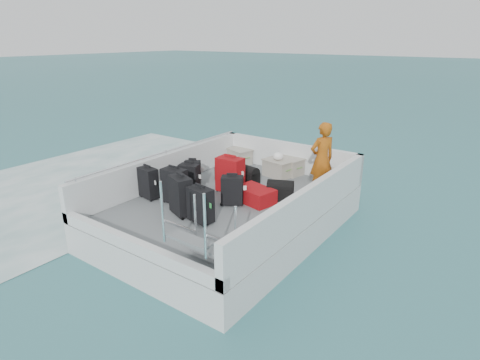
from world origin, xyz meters
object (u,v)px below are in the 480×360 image
(suitcase_1, at_px, (189,179))
(suitcase_2, at_px, (193,172))
(suitcase_3, at_px, (181,196))
(crate_1, at_px, (289,166))
(suitcase_4, at_px, (175,186))
(crate_0, at_px, (239,157))
(suitcase_6, at_px, (200,205))
(suitcase_5, at_px, (230,175))
(suitcase_7, at_px, (232,191))
(passenger, at_px, (322,159))
(suitcase_0, at_px, (148,183))
(suitcase_8, at_px, (255,195))
(crate_2, at_px, (278,169))
(crate_3, at_px, (327,177))

(suitcase_1, relative_size, suitcase_2, 1.23)
(suitcase_3, height_order, crate_1, suitcase_3)
(suitcase_4, height_order, crate_0, suitcase_4)
(suitcase_1, bearing_deg, suitcase_6, -56.25)
(suitcase_4, xyz_separation_m, suitcase_5, (0.52, 1.11, 0.02))
(suitcase_1, relative_size, suitcase_3, 0.84)
(suitcase_5, bearing_deg, crate_1, 74.20)
(suitcase_2, distance_m, suitcase_4, 1.22)
(suitcase_2, height_order, crate_1, suitcase_2)
(suitcase_7, height_order, passenger, passenger)
(suitcase_3, relative_size, suitcase_7, 1.25)
(suitcase_0, xyz_separation_m, passenger, (2.73, 2.22, 0.44))
(suitcase_1, height_order, crate_0, suitcase_1)
(suitcase_2, height_order, suitcase_8, suitcase_2)
(crate_1, bearing_deg, suitcase_4, -108.09)
(suitcase_1, relative_size, suitcase_7, 1.05)
(suitcase_7, bearing_deg, suitcase_6, -120.50)
(suitcase_3, distance_m, crate_0, 3.37)
(crate_0, bearing_deg, suitcase_7, -57.14)
(suitcase_2, relative_size, suitcase_6, 0.78)
(crate_0, bearing_deg, crate_2, -13.42)
(suitcase_1, xyz_separation_m, crate_0, (-0.36, 2.30, -0.13))
(suitcase_2, height_order, suitcase_5, suitcase_5)
(suitcase_2, distance_m, crate_2, 1.99)
(suitcase_2, relative_size, crate_2, 0.81)
(suitcase_0, bearing_deg, suitcase_7, 32.33)
(suitcase_5, xyz_separation_m, passenger, (1.60, 0.98, 0.39))
(suitcase_5, xyz_separation_m, crate_0, (-1.04, 1.78, -0.20))
(suitcase_4, height_order, crate_2, suitcase_4)
(suitcase_3, xyz_separation_m, crate_0, (-1.00, 3.21, -0.19))
(suitcase_2, xyz_separation_m, suitcase_4, (0.52, -1.10, 0.10))
(suitcase_6, bearing_deg, suitcase_7, 100.46)
(suitcase_4, xyz_separation_m, suitcase_8, (1.26, 0.96, -0.20))
(suitcase_5, xyz_separation_m, crate_2, (0.30, 1.46, -0.19))
(suitcase_7, xyz_separation_m, suitcase_8, (0.28, 0.38, -0.14))
(suitcase_8, bearing_deg, suitcase_1, 116.98)
(suitcase_7, relative_size, passenger, 0.38)
(suitcase_3, bearing_deg, suitcase_4, 167.52)
(suitcase_0, distance_m, suitcase_1, 0.85)
(suitcase_2, xyz_separation_m, suitcase_6, (1.50, -1.46, 0.07))
(suitcase_4, distance_m, crate_3, 3.39)
(suitcase_4, height_order, suitcase_6, suitcase_4)
(crate_0, xyz_separation_m, crate_2, (1.34, -0.32, 0.01))
(passenger, bearing_deg, suitcase_3, -3.53)
(suitcase_4, xyz_separation_m, crate_0, (-0.52, 2.89, -0.17))
(crate_0, distance_m, crate_3, 2.50)
(suitcase_4, bearing_deg, crate_3, 53.20)
(passenger, bearing_deg, suitcase_0, -20.19)
(suitcase_5, bearing_deg, suitcase_1, -145.02)
(suitcase_0, distance_m, crate_2, 3.06)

